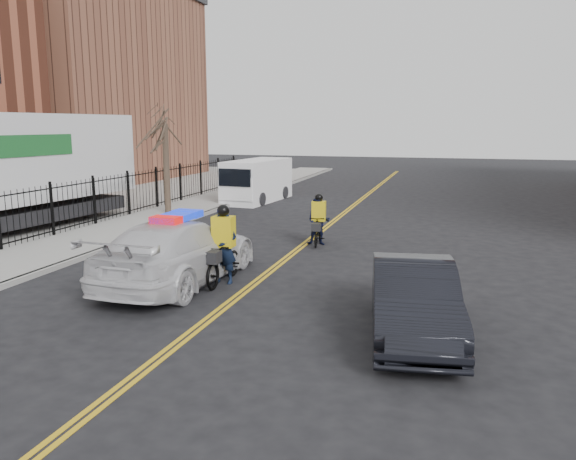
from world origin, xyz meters
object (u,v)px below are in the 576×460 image
(dark_sedan, at_px, (414,300))
(cyclist_far, at_px, (319,225))
(cargo_van, at_px, (256,181))
(police_cruiser, at_px, (178,251))
(cyclist_near, at_px, (224,256))

(dark_sedan, xyz_separation_m, cyclist_far, (-3.76, 7.77, -0.04))
(cargo_van, bearing_deg, police_cruiser, -72.19)
(cargo_van, height_order, cyclist_near, cargo_van)
(police_cruiser, bearing_deg, cyclist_near, -162.73)
(cargo_van, bearing_deg, cyclist_near, -67.90)
(dark_sedan, distance_m, cargo_van, 20.12)
(police_cruiser, xyz_separation_m, cyclist_far, (2.42, 5.65, -0.15))
(police_cruiser, height_order, cyclist_near, cyclist_near)
(dark_sedan, distance_m, cyclist_near, 5.59)
(dark_sedan, xyz_separation_m, cyclist_near, (-5.03, 2.44, -0.02))
(police_cruiser, height_order, dark_sedan, police_cruiser)
(dark_sedan, xyz_separation_m, cargo_van, (-9.59, 17.69, 0.35))
(cargo_van, distance_m, cyclist_far, 11.51)
(police_cruiser, distance_m, cyclist_far, 6.15)
(cargo_van, bearing_deg, cyclist_far, -54.10)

